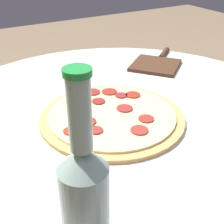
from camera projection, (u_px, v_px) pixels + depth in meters
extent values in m
cylinder|color=silver|center=(120.00, 213.00, 1.01)|extent=(0.10, 0.10, 0.71)
cylinder|color=silver|center=(122.00, 116.00, 0.83)|extent=(1.09, 1.09, 0.02)
cylinder|color=tan|center=(112.00, 117.00, 0.79)|extent=(0.37, 0.37, 0.01)
cylinder|color=beige|center=(112.00, 114.00, 0.79)|extent=(0.32, 0.32, 0.01)
cylinder|color=maroon|center=(88.00, 122.00, 0.75)|extent=(0.04, 0.04, 0.00)
cylinder|color=maroon|center=(121.00, 95.00, 0.87)|extent=(0.03, 0.03, 0.00)
cylinder|color=maroon|center=(146.00, 119.00, 0.76)|extent=(0.04, 0.04, 0.00)
cylinder|color=maroon|center=(109.00, 92.00, 0.89)|extent=(0.04, 0.04, 0.00)
cylinder|color=maroon|center=(93.00, 92.00, 0.89)|extent=(0.04, 0.04, 0.00)
cylinder|color=maroon|center=(96.00, 130.00, 0.72)|extent=(0.03, 0.03, 0.00)
cylinder|color=maroon|center=(81.00, 113.00, 0.79)|extent=(0.04, 0.04, 0.00)
cylinder|color=maroon|center=(123.00, 109.00, 0.81)|extent=(0.04, 0.04, 0.00)
cylinder|color=maroon|center=(133.00, 95.00, 0.88)|extent=(0.04, 0.04, 0.00)
cylinder|color=maroon|center=(99.00, 101.00, 0.84)|extent=(0.04, 0.04, 0.00)
cylinder|color=maroon|center=(71.00, 131.00, 0.72)|extent=(0.03, 0.03, 0.00)
cylinder|color=maroon|center=(139.00, 130.00, 0.72)|extent=(0.04, 0.04, 0.00)
cylinder|color=gray|center=(85.00, 212.00, 0.43)|extent=(0.07, 0.07, 0.15)
cone|color=gray|center=(82.00, 159.00, 0.39)|extent=(0.07, 0.07, 0.03)
cylinder|color=gray|center=(80.00, 115.00, 0.35)|extent=(0.03, 0.03, 0.10)
cylinder|color=#1E8438|center=(77.00, 72.00, 0.33)|extent=(0.03, 0.03, 0.01)
cube|color=#422819|center=(155.00, 65.00, 1.11)|extent=(0.22, 0.22, 0.01)
cylinder|color=#422819|center=(164.00, 54.00, 1.22)|extent=(0.08, 0.10, 0.02)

